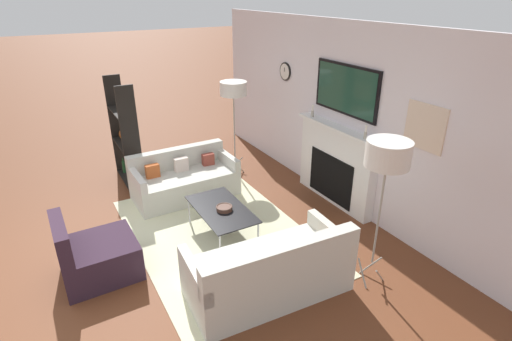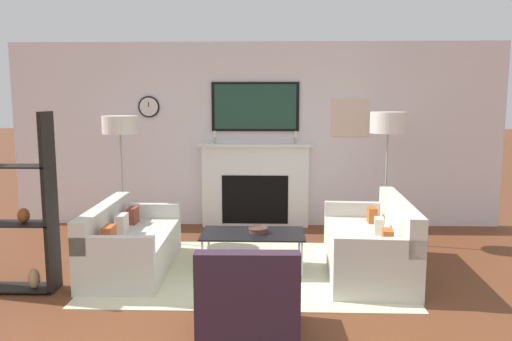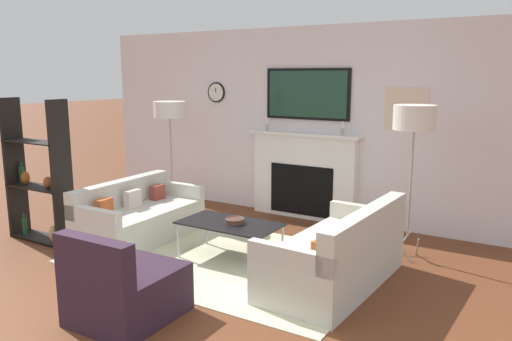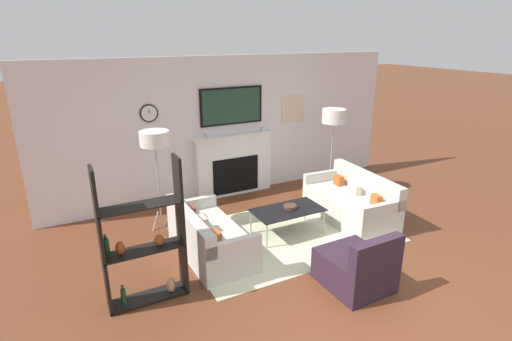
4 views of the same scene
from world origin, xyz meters
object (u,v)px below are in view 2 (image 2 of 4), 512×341
Objects in this scene: floor_lamp_left at (120,126)px; coffee_table at (253,235)px; floor_lamp_right at (388,124)px; shelf_unit at (4,213)px; couch_right at (371,247)px; decorative_bowl at (258,230)px; armchair at (249,308)px; couch_left at (129,246)px.

coffee_table is at bearing -31.77° from floor_lamp_left.
floor_lamp_right is 0.98× the size of shelf_unit.
floor_lamp_left is (-3.04, 1.12, 1.24)m from couch_right.
shelf_unit is at bearing -164.48° from decorative_bowl.
floor_lamp_right reaches higher than armchair.
coffee_table is at bearing 1.17° from couch_left.
couch_left is at bearing -178.83° from coffee_table.
couch_left is at bearing -70.43° from floor_lamp_left.
decorative_bowl is 0.12× the size of shelf_unit.
floor_lamp_left reaches higher than decorative_bowl.
floor_lamp_right is at bearing 33.44° from decorative_bowl.
couch_right is 3.76m from shelf_unit.
couch_right is at bearing -1.30° from coffee_table.
decorative_bowl reaches higher than coffee_table.
couch_right reaches higher than decorative_bowl.
decorative_bowl is at bearing 18.09° from coffee_table.
couch_left is at bearing -178.13° from decorative_bowl.
shelf_unit reaches higher than floor_lamp_left.
couch_left is 2.65m from couch_right.
floor_lamp_right is at bearing 70.63° from couch_right.
floor_lamp_left reaches higher than couch_right.
couch_left reaches higher than coffee_table.
armchair is at bearing -48.85° from couch_left.
floor_lamp_right is at bearing 20.18° from couch_left.
decorative_bowl is at bearing 1.87° from couch_left.
coffee_table is at bearing -161.91° from decorative_bowl.
shelf_unit is at bearing -109.74° from floor_lamp_left.
floor_lamp_right is at bearing 58.66° from armchair.
floor_lamp_right is (3.43, 0.00, 0.04)m from floor_lamp_left.
coffee_table is 0.08m from decorative_bowl.
decorative_bowl is 2.24m from floor_lamp_right.
shelf_unit is at bearing -164.54° from coffee_table.
couch_right is 2.03m from armchair.
armchair is 3.48m from floor_lamp_left.
floor_lamp_left is at bearing 180.00° from floor_lamp_right.
armchair is at bearing -90.98° from decorative_bowl.
floor_lamp_left is (-0.40, 1.12, 1.26)m from couch_left.
floor_lamp_right is (0.39, 1.12, 1.28)m from couch_right.
shelf_unit reaches higher than armchair.
couch_left is at bearing 31.67° from shelf_unit.
floor_lamp_left is 2.00m from shelf_unit.
couch_left is 1.37m from coffee_table.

